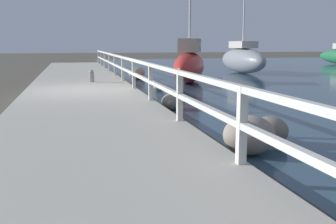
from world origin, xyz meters
TOP-DOWN VIEW (x-y plane):
  - ground_plane at (0.00, 0.00)m, footprint 120.00×120.00m
  - dock_walkway at (0.00, 0.00)m, footprint 3.41×36.00m
  - railing at (1.60, 0.00)m, footprint 0.10×32.50m
  - boulder_upstream at (2.26, -6.93)m, footprint 0.79×0.72m
  - boulder_mid_strip at (2.78, 6.47)m, footprint 0.71×0.64m
  - boulder_downstream at (2.63, 5.76)m, footprint 0.74×0.66m
  - boulder_near_dock at (2.68, 1.20)m, footprint 0.40×0.36m
  - boulder_water_edge at (2.83, -6.49)m, footprint 0.63×0.57m
  - boulder_far_strip at (2.16, -2.73)m, footprint 0.57×0.51m
  - mooring_bollard at (0.41, 2.45)m, footprint 0.19×0.19m
  - sailboat_gray at (9.18, 8.59)m, footprint 1.41×5.17m
  - sailboat_red at (4.64, 4.03)m, footprint 3.06×4.89m

SIDE VIEW (x-z plane):
  - ground_plane at x=0.00m, z-range 0.00..0.00m
  - dock_walkway at x=0.00m, z-range 0.00..0.26m
  - boulder_near_dock at x=2.68m, z-range 0.00..0.30m
  - boulder_far_strip at x=2.16m, z-range 0.00..0.43m
  - boulder_water_edge at x=2.83m, z-range 0.00..0.48m
  - boulder_mid_strip at x=2.78m, z-range 0.00..0.53m
  - boulder_downstream at x=2.63m, z-range 0.00..0.55m
  - boulder_upstream at x=2.26m, z-range 0.00..0.60m
  - mooring_bollard at x=0.41m, z-range 0.26..0.71m
  - sailboat_red at x=4.64m, z-range -2.13..3.61m
  - sailboat_gray at x=9.18m, z-range -1.99..3.54m
  - railing at x=1.60m, z-range 0.43..1.35m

